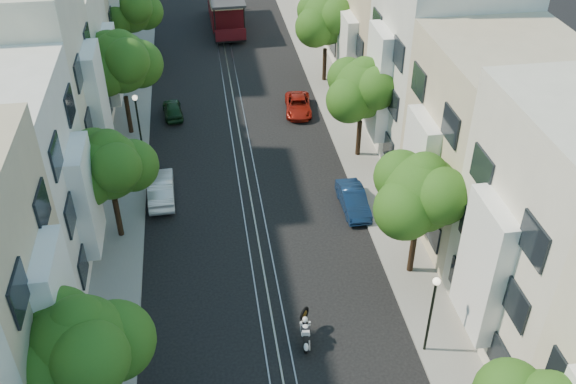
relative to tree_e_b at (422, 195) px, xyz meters
name	(u,v)px	position (x,y,z in m)	size (l,w,h in m)	color
ground	(235,105)	(-7.26, 19.02, -4.73)	(200.00, 200.00, 0.00)	black
sidewalk_east	(333,98)	(-0.01, 19.02, -4.67)	(2.50, 80.00, 0.12)	gray
sidewalk_west	(133,112)	(-14.51, 19.02, -4.67)	(2.50, 80.00, 0.12)	gray
rail_left	(227,106)	(-7.81, 19.02, -4.72)	(0.06, 80.00, 0.02)	gray
rail_slot	(235,105)	(-7.26, 19.02, -4.72)	(0.06, 80.00, 0.02)	gray
rail_right	(242,105)	(-6.71, 19.02, -4.72)	(0.06, 80.00, 0.02)	gray
lane_line	(235,105)	(-7.26, 19.02, -4.73)	(0.08, 80.00, 0.01)	tan
townhouses_east	(400,28)	(4.61, 18.94, 0.45)	(7.75, 72.00, 12.00)	beige
townhouses_west	(50,49)	(-19.13, 18.94, 0.35)	(7.75, 72.00, 11.76)	silver
tree_e_b	(422,195)	(0.00, 0.00, 0.00)	(4.93, 4.08, 6.68)	black
tree_e_c	(363,90)	(0.00, 11.00, -0.13)	(4.84, 3.99, 6.52)	black
tree_e_d	(327,20)	(0.00, 22.00, 0.13)	(5.01, 4.16, 6.85)	black
tree_w_a	(82,349)	(-14.40, -7.00, 0.00)	(4.93, 4.08, 6.68)	black
tree_w_b	(110,167)	(-14.40, 5.00, -0.34)	(4.72, 3.87, 6.27)	black
tree_w_c	(121,64)	(-14.40, 16.00, 0.34)	(5.13, 4.28, 7.09)	black
tree_w_d	(131,10)	(-14.40, 27.00, -0.13)	(4.84, 3.99, 6.52)	black
lamp_east	(432,304)	(-0.96, -4.98, -1.89)	(0.32, 0.32, 4.16)	black
lamp_west	(138,116)	(-13.56, 13.02, -1.89)	(0.32, 0.32, 4.16)	black
sportbike_rider	(305,329)	(-6.01, -3.70, -3.94)	(0.62, 1.86, 1.43)	black
cable_car	(225,5)	(-6.76, 34.49, -2.64)	(3.10, 9.27, 3.54)	black
parked_car_e_mid	(353,200)	(-1.66, 5.55, -4.13)	(1.29, 3.69, 1.22)	#0D2244
parked_car_e_far	(298,105)	(-2.86, 17.35, -4.20)	(1.76, 3.82, 1.06)	maroon
parked_car_w_mid	(161,188)	(-12.35, 8.21, -4.06)	(1.43, 4.09, 1.35)	silver
parked_car_w_far	(173,109)	(-11.66, 18.06, -4.20)	(1.26, 3.13, 1.07)	black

